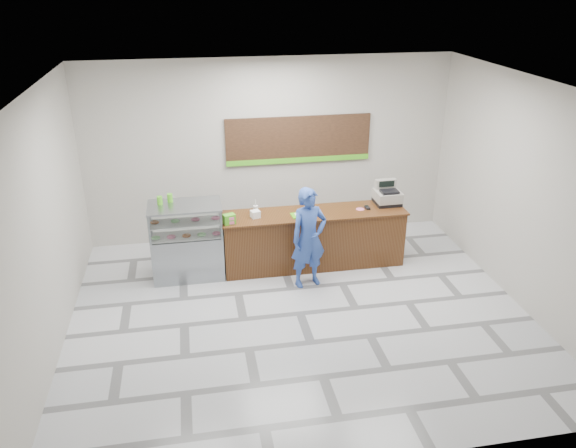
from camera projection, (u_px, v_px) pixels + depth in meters
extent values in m
plane|color=silver|center=(300.00, 313.00, 8.76)|extent=(7.00, 7.00, 0.00)
plane|color=#B7B2A8|center=(270.00, 151.00, 10.73)|extent=(7.00, 0.00, 7.00)
plane|color=silver|center=(303.00, 87.00, 7.32)|extent=(7.00, 7.00, 0.00)
cube|color=#563318|center=(313.00, 239.00, 10.03)|extent=(3.20, 0.70, 1.00)
cube|color=#563318|center=(314.00, 213.00, 9.82)|extent=(3.26, 0.76, 0.03)
cube|color=gray|center=(188.00, 255.00, 9.71)|extent=(1.20, 0.70, 0.80)
cube|color=white|center=(185.00, 220.00, 9.45)|extent=(1.20, 0.70, 0.50)
cube|color=gray|center=(184.00, 206.00, 9.34)|extent=(1.22, 0.72, 0.03)
cube|color=silver|center=(186.00, 233.00, 9.54)|extent=(1.14, 0.64, 0.02)
cube|color=silver|center=(185.00, 220.00, 9.44)|extent=(1.14, 0.64, 0.02)
torus|color=#92E88A|center=(156.00, 236.00, 9.35)|extent=(0.15, 0.15, 0.05)
torus|color=pink|center=(171.00, 234.00, 9.39)|extent=(0.15, 0.15, 0.05)
torus|color=#A85526|center=(186.00, 233.00, 9.44)|extent=(0.15, 0.15, 0.05)
torus|color=#92E88A|center=(201.00, 232.00, 9.48)|extent=(0.15, 0.15, 0.05)
torus|color=pink|center=(216.00, 231.00, 9.52)|extent=(0.15, 0.15, 0.05)
torus|color=#A85526|center=(155.00, 219.00, 9.39)|extent=(0.15, 0.15, 0.05)
torus|color=#92E88A|center=(175.00, 217.00, 9.44)|extent=(0.15, 0.15, 0.05)
torus|color=pink|center=(195.00, 216.00, 9.50)|extent=(0.15, 0.15, 0.05)
torus|color=pink|center=(215.00, 215.00, 9.55)|extent=(0.15, 0.15, 0.05)
cube|color=black|center=(299.00, 140.00, 10.70)|extent=(2.80, 0.05, 0.90)
cube|color=#4EBA1F|center=(299.00, 160.00, 10.84)|extent=(2.80, 0.02, 0.10)
cube|color=black|center=(387.00, 202.00, 10.17)|extent=(0.44, 0.44, 0.07)
cube|color=gray|center=(387.00, 196.00, 10.12)|extent=(0.45, 0.47, 0.18)
cube|color=black|center=(389.00, 192.00, 10.00)|extent=(0.31, 0.23, 0.04)
cube|color=gray|center=(386.00, 184.00, 10.17)|extent=(0.38, 0.12, 0.18)
cube|color=black|center=(387.00, 184.00, 10.10)|extent=(0.29, 0.02, 0.11)
cube|color=black|center=(367.00, 208.00, 9.96)|extent=(0.07, 0.14, 0.04)
cube|color=#4FCA13|center=(301.00, 215.00, 9.68)|extent=(0.36, 0.27, 0.02)
cube|color=white|center=(302.00, 214.00, 9.68)|extent=(0.26, 0.19, 0.00)
cube|color=white|center=(255.00, 214.00, 9.58)|extent=(0.18, 0.18, 0.12)
cylinder|color=silver|center=(256.00, 209.00, 9.77)|extent=(0.09, 0.09, 0.13)
cube|color=#4EBA1F|center=(229.00, 219.00, 9.33)|extent=(0.22, 0.18, 0.17)
cylinder|color=pink|center=(360.00, 209.00, 9.94)|extent=(0.15, 0.15, 0.00)
cylinder|color=#4EBA1F|center=(160.00, 200.00, 9.32)|extent=(0.09, 0.09, 0.14)
cylinder|color=#4EBA1F|center=(170.00, 198.00, 9.43)|extent=(0.09, 0.09, 0.14)
imported|color=#2D4CA2|center=(309.00, 238.00, 9.25)|extent=(0.71, 0.56, 1.73)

